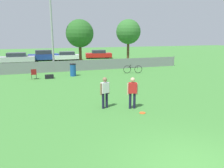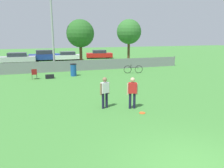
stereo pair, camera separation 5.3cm
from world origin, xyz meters
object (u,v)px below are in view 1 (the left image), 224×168
Objects in this scene: player_defender_red at (132,91)px; parked_car_white at (67,56)px; light_pole at (52,26)px; parked_car_blue at (44,56)px; tree_near_pole at (80,34)px; trash_bin at (73,70)px; parked_car_silver at (17,58)px; parked_car_red at (99,54)px; player_receiver_white at (105,90)px; folding_chair_sideline at (34,73)px; gear_bag_sideline at (49,77)px; bicycle_sideline at (133,69)px; frisbee_disc at (142,113)px; tree_far_right at (128,32)px.

player_defender_red reaches higher than parked_car_white.
light_pole reaches higher than parked_car_blue.
tree_near_pole is 1.24× the size of parked_car_blue.
tree_near_pole is 4.73× the size of trash_bin.
parked_car_red is at bearing 12.36° from parked_car_silver.
light_pole reaches higher than player_receiver_white.
parked_car_blue is at bearing 27.80° from parked_car_silver.
parked_car_red is at bearing 63.06° from tree_near_pole.
folding_chair_sideline is (-3.37, 9.06, -0.43)m from player_receiver_white.
trash_bin is (-1.30, 9.97, -0.36)m from player_defender_red.
parked_car_blue is at bearing 77.32° from player_receiver_white.
trash_bin is 0.25× the size of parked_car_silver.
parked_car_silver reaches higher than gear_bag_sideline.
parked_car_red reaches higher than trash_bin.
player_receiver_white is (1.38, -13.22, -3.64)m from light_pole.
light_pole is at bearing 109.87° from trash_bin.
bicycle_sideline is 0.41× the size of parked_car_red.
frisbee_disc is 0.07× the size of parked_car_red.
tree_far_right is 3.51× the size of player_defender_red.
light_pole is 13.59m from parked_car_red.
frisbee_disc is at bearing -111.39° from tree_far_right.
tree_near_pole is 6.89m from tree_far_right.
gear_bag_sideline is at bearing -100.31° from light_pole.
tree_near_pole is 3.34× the size of player_defender_red.
tree_near_pole is at bearing -106.91° from parked_car_red.
parked_car_white is (1.31, 13.12, 0.05)m from trash_bin.
bicycle_sideline is 2.47× the size of gear_bag_sideline.
bicycle_sideline is 16.04m from parked_car_blue.
parked_car_silver is 1.06× the size of parked_car_red.
player_receiver_white is 23.21m from parked_car_blue.
tree_near_pole reaches higher than frisbee_disc.
frisbee_disc is at bearing -82.68° from parked_car_blue.
player_defender_red is at bearing -112.83° from tree_far_right.
gear_bag_sideline is (-0.77, -4.21, -4.40)m from light_pole.
player_defender_red reaches higher than frisbee_disc.
player_defender_red is at bearing -91.35° from tree_near_pole.
player_defender_red reaches higher than parked_car_blue.
bicycle_sideline is at bearing -51.10° from tree_near_pole.
light_pole is 4.78× the size of player_receiver_white.
parked_car_silver reaches higher than parked_car_red.
frisbee_disc is at bearing -91.29° from parked_car_red.
gear_bag_sideline is at bearing -91.35° from parked_car_blue.
parked_car_white reaches higher than gear_bag_sideline.
player_defender_red is (2.66, -13.73, -3.64)m from light_pole.
light_pole reaches higher than parked_car_red.
tree_near_pole is 14.94m from player_defender_red.
tree_near_pole is 1.23× the size of parked_car_red.
player_defender_red is 0.37× the size of parked_car_blue.
folding_chair_sideline is at bearing -134.53° from tree_near_pole.
bicycle_sideline is at bearing -82.77° from parked_car_red.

